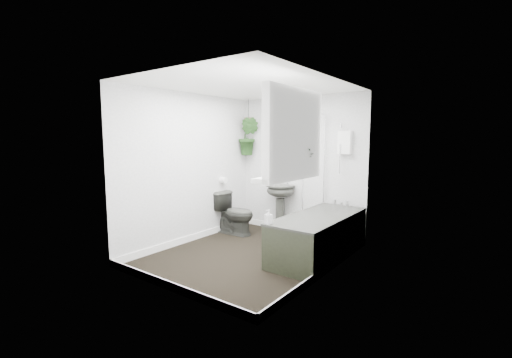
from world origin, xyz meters
The scene contains 22 objects.
floor centered at (0.00, 0.00, -0.01)m, with size 2.30×2.80×0.02m, color black.
ceiling centered at (0.00, 0.00, 2.31)m, with size 2.30×2.80×0.02m, color white.
wall_back centered at (0.00, 1.41, 1.15)m, with size 2.30×0.02×2.30m, color silver.
wall_front centered at (0.00, -1.41, 1.15)m, with size 2.30×0.02×2.30m, color silver.
wall_left centered at (-1.16, 0.00, 1.15)m, with size 0.02×2.80×2.30m, color silver.
wall_right centered at (1.16, 0.00, 1.15)m, with size 0.02×2.80×2.30m, color silver.
skirting centered at (0.00, 0.00, 0.05)m, with size 2.30×2.80×0.10m, color white.
bathtub centered at (0.80, 0.50, 0.29)m, with size 0.72×1.72×0.58m, color #2F302B, non-canonical shape.
bath_screen centered at (0.47, 0.99, 1.28)m, with size 0.04×0.72×1.40m, color silver, non-canonical shape.
shower_box centered at (0.80, 1.34, 1.55)m, with size 0.20×0.10×0.35m, color white.
oval_mirror centered at (-0.28, 1.37, 1.50)m, with size 0.46×0.03×0.62m, color beige.
wall_sconce centered at (-0.68, 1.36, 1.40)m, with size 0.04×0.04×0.22m, color black.
toilet_roll_holder centered at (-1.10, 0.70, 0.90)m, with size 0.11×0.11×0.11m, color white.
window_recess centered at (1.09, -0.70, 1.65)m, with size 0.08×1.00×0.90m, color white.
window_sill centered at (1.02, -0.70, 1.23)m, with size 0.18×1.00×0.04m, color white.
window_blinds centered at (1.04, -0.70, 1.65)m, with size 0.01×0.86×0.76m, color white.
toilet centered at (-0.85, 0.71, 0.35)m, with size 0.40×0.70×0.71m, color #2F302B.
pedestal_sink centered at (-0.28, 1.24, 0.41)m, with size 0.49×0.41×0.83m, color #2F302B, non-canonical shape.
sill_plant centered at (1.05, -0.40, 1.38)m, with size 0.23×0.20×0.26m, color black.
hanging_plant centered at (-0.97, 1.25, 1.64)m, with size 0.37×0.30×0.67m, color black.
soap_bottle centered at (0.51, -0.29, 0.67)m, with size 0.08×0.08×0.17m, color black.
hanging_pot centered at (-0.97, 1.25, 1.92)m, with size 0.16×0.16×0.12m, color brown.
Camera 1 is at (2.79, -3.66, 1.62)m, focal length 24.00 mm.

